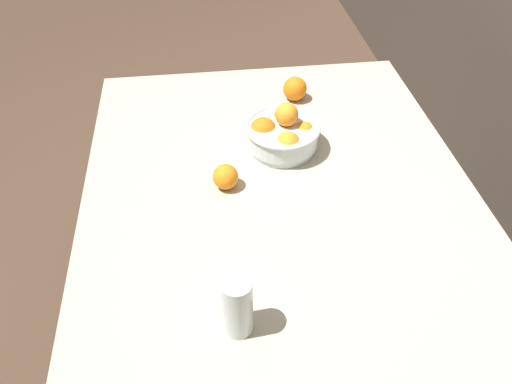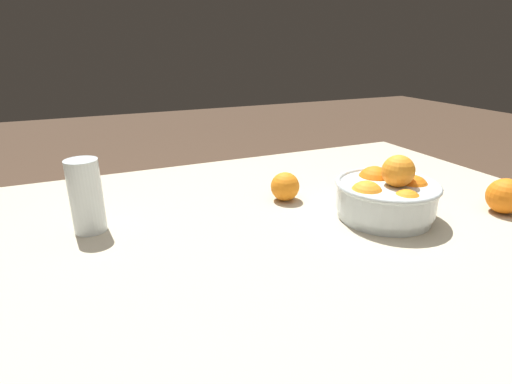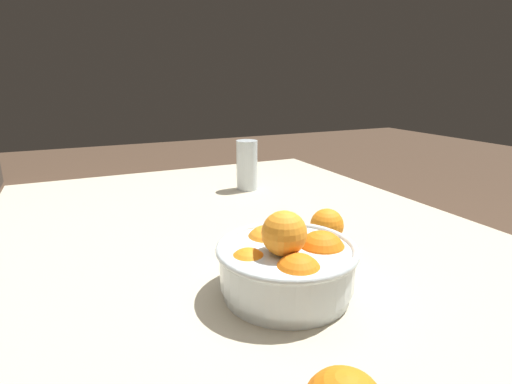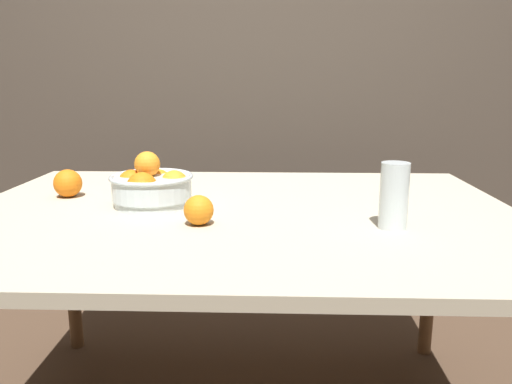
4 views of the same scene
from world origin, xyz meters
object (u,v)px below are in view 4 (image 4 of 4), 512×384
orange_loose_front (199,210)px  orange_loose_near_bowl (68,183)px  fruit_bowl (151,186)px  juice_glass (394,198)px

orange_loose_front → orange_loose_near_bowl: bearing=147.2°
fruit_bowl → orange_loose_near_bowl: size_ratio=2.77×
fruit_bowl → orange_loose_near_bowl: 0.29m
fruit_bowl → orange_loose_near_bowl: fruit_bowl is taller
juice_glass → orange_loose_front: 0.46m
orange_loose_front → fruit_bowl: bearing=130.2°
orange_loose_near_bowl → orange_loose_front: size_ratio=1.14×
juice_glass → orange_loose_near_bowl: (-0.89, 0.29, -0.03)m
orange_loose_near_bowl → orange_loose_front: 0.51m
fruit_bowl → orange_loose_near_bowl: bearing=161.7°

